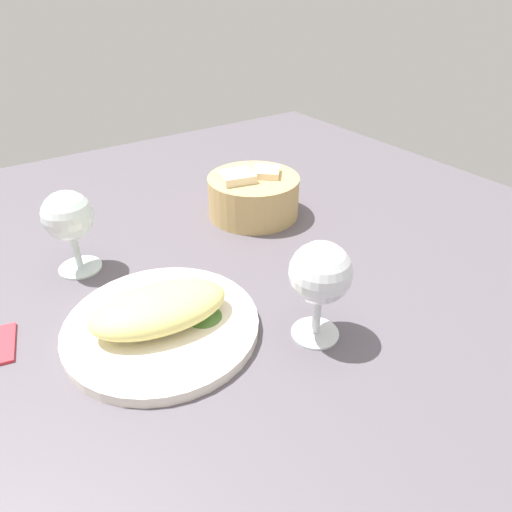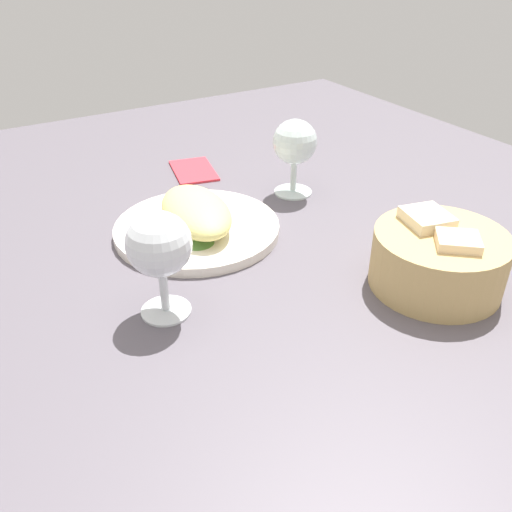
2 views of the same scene
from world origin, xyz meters
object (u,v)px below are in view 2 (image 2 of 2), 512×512
object	(u,v)px
wine_glass_near	(159,248)
wine_glass_far	(295,145)
plate	(198,228)
bread_basket	(438,258)
folded_napkin	(194,170)

from	to	relation	value
wine_glass_near	wine_glass_far	bearing A→B (deg)	122.05
plate	wine_glass_near	xyz separation A→B (cm)	(15.10, -11.34, 7.93)
bread_basket	wine_glass_far	size ratio (longest dim) A/B	1.30
plate	folded_napkin	bearing A→B (deg)	156.38
wine_glass_far	folded_napkin	bearing A→B (deg)	-147.88
bread_basket	folded_napkin	size ratio (longest dim) A/B	1.46
plate	bread_basket	size ratio (longest dim) A/B	1.48
bread_basket	wine_glass_far	bearing A→B (deg)	179.93
wine_glass_near	wine_glass_far	distance (cm)	36.39
wine_glass_far	folded_napkin	distance (cm)	21.10
wine_glass_far	bread_basket	bearing A→B (deg)	-0.07
plate	wine_glass_far	bearing A→B (deg)	102.17
plate	wine_glass_near	size ratio (longest dim) A/B	1.86
wine_glass_near	bread_basket	bearing A→B (deg)	69.02
plate	bread_basket	world-z (taller)	bread_basket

